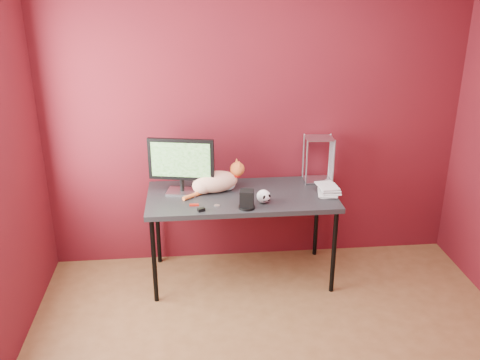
{
  "coord_description": "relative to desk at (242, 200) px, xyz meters",
  "views": [
    {
      "loc": [
        -0.54,
        -2.53,
        2.44
      ],
      "look_at": [
        -0.18,
        1.15,
        0.96
      ],
      "focal_mm": 40.0,
      "sensor_mm": 36.0,
      "label": 1
    }
  ],
  "objects": [
    {
      "name": "wire_rack",
      "position": [
        0.67,
        0.23,
        0.24
      ],
      "size": [
        0.24,
        0.2,
        0.39
      ],
      "rotation": [
        0.0,
        0.0,
        -0.06
      ],
      "color": "#B4B4B9",
      "rests_on": "desk"
    },
    {
      "name": "pocket_knife",
      "position": [
        -0.38,
        -0.18,
        0.06
      ],
      "size": [
        0.07,
        0.02,
        0.01
      ],
      "primitive_type": "cube",
      "rotation": [
        0.0,
        0.0,
        -0.01
      ],
      "color": "#A3170C",
      "rests_on": "desk"
    },
    {
      "name": "book_stack",
      "position": [
        0.62,
        -0.04,
        0.45
      ],
      "size": [
        0.18,
        0.22,
        0.8
      ],
      "rotation": [
        0.0,
        0.0,
        0.02
      ],
      "color": "beige",
      "rests_on": "desk"
    },
    {
      "name": "room",
      "position": [
        0.15,
        -1.37,
        0.75
      ],
      "size": [
        3.52,
        3.52,
        2.61
      ],
      "color": "brown",
      "rests_on": "ground"
    },
    {
      "name": "desk",
      "position": [
        0.0,
        0.0,
        0.0
      ],
      "size": [
        1.5,
        0.7,
        0.75
      ],
      "color": "black",
      "rests_on": "ground"
    },
    {
      "name": "washer",
      "position": [
        -0.21,
        -0.2,
        0.05
      ],
      "size": [
        0.04,
        0.04,
        0.0
      ],
      "primitive_type": "cylinder",
      "color": "#B4B4B9",
      "rests_on": "desk"
    },
    {
      "name": "black_gadget",
      "position": [
        -0.33,
        -0.28,
        0.06
      ],
      "size": [
        0.06,
        0.05,
        0.03
      ],
      "primitive_type": "cube",
      "rotation": [
        0.0,
        0.0,
        0.4
      ],
      "color": "black",
      "rests_on": "desk"
    },
    {
      "name": "speaker",
      "position": [
        0.01,
        -0.26,
        0.12
      ],
      "size": [
        0.12,
        0.12,
        0.14
      ],
      "rotation": [
        0.0,
        0.0,
        -0.19
      ],
      "color": "black",
      "rests_on": "desk"
    },
    {
      "name": "skull_mug",
      "position": [
        0.15,
        -0.18,
        0.1
      ],
      "size": [
        0.11,
        0.12,
        0.1
      ],
      "rotation": [
        0.0,
        0.0,
        0.43
      ],
      "color": "white",
      "rests_on": "desk"
    },
    {
      "name": "monitor",
      "position": [
        -0.47,
        0.08,
        0.3
      ],
      "size": [
        0.52,
        0.21,
        0.45
      ],
      "rotation": [
        0.0,
        0.0,
        -0.2
      ],
      "color": "#B4B4B9",
      "rests_on": "desk"
    },
    {
      "name": "cat",
      "position": [
        -0.2,
        0.08,
        0.14
      ],
      "size": [
        0.51,
        0.31,
        0.25
      ],
      "rotation": [
        0.0,
        0.0,
        0.24
      ],
      "color": "#D8642D",
      "rests_on": "desk"
    }
  ]
}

